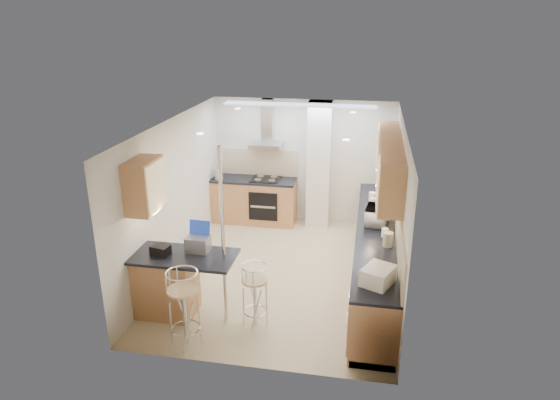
% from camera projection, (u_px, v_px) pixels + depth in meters
% --- Properties ---
extents(ground, '(4.80, 4.80, 0.00)m').
position_uv_depth(ground, '(282.00, 273.00, 8.29)').
color(ground, tan).
rests_on(ground, ground).
extents(room_shell, '(3.64, 4.84, 2.51)m').
position_uv_depth(room_shell, '(306.00, 179.00, 8.04)').
color(room_shell, silver).
rests_on(room_shell, ground).
extents(right_counter, '(0.63, 4.40, 0.92)m').
position_uv_depth(right_counter, '(375.00, 255.00, 7.87)').
color(right_counter, '#9F693F').
rests_on(right_counter, ground).
extents(back_counter, '(1.70, 0.63, 0.92)m').
position_uv_depth(back_counter, '(254.00, 200.00, 10.23)').
color(back_counter, '#9F693F').
rests_on(back_counter, ground).
extents(peninsula, '(1.47, 0.72, 0.94)m').
position_uv_depth(peninsula, '(184.00, 285.00, 6.98)').
color(peninsula, '#9F693F').
rests_on(peninsula, ground).
extents(microwave, '(0.39, 0.53, 0.27)m').
position_uv_depth(microwave, '(377.00, 216.00, 7.85)').
color(microwave, white).
rests_on(microwave, right_counter).
extents(laptop, '(0.33, 0.25, 0.22)m').
position_uv_depth(laptop, '(198.00, 244.00, 6.89)').
color(laptop, gray).
rests_on(laptop, peninsula).
extents(bag, '(0.27, 0.22, 0.13)m').
position_uv_depth(bag, '(160.00, 250.00, 6.81)').
color(bag, black).
rests_on(bag, peninsula).
extents(bar_stool_near, '(0.53, 0.53, 1.06)m').
position_uv_depth(bar_stool_near, '(184.00, 308.00, 6.32)').
color(bar_stool_near, tan).
rests_on(bar_stool_near, ground).
extents(bar_stool_end, '(0.50, 0.50, 0.91)m').
position_uv_depth(bar_stool_end, '(255.00, 295.00, 6.76)').
color(bar_stool_end, tan).
rests_on(bar_stool_end, ground).
extents(jar_a, '(0.12, 0.12, 0.18)m').
position_uv_depth(jar_a, '(372.00, 197.00, 8.76)').
color(jar_a, white).
rests_on(jar_a, right_counter).
extents(jar_b, '(0.14, 0.14, 0.14)m').
position_uv_depth(jar_b, '(373.00, 202.00, 8.60)').
color(jar_b, white).
rests_on(jar_b, right_counter).
extents(jar_c, '(0.17, 0.17, 0.21)m').
position_uv_depth(jar_c, '(388.00, 239.00, 7.09)').
color(jar_c, '#B8AC93').
rests_on(jar_c, right_counter).
extents(jar_d, '(0.10, 0.10, 0.13)m').
position_uv_depth(jar_d, '(385.00, 233.00, 7.41)').
color(jar_d, white).
rests_on(jar_d, right_counter).
extents(bread_bin, '(0.47, 0.51, 0.22)m').
position_uv_depth(bread_bin, '(378.00, 276.00, 6.10)').
color(bread_bin, white).
rests_on(bread_bin, right_counter).
extents(kettle, '(0.16, 0.16, 0.22)m').
position_uv_depth(kettle, '(219.00, 174.00, 9.98)').
color(kettle, '#B4B6B9').
rests_on(kettle, back_counter).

